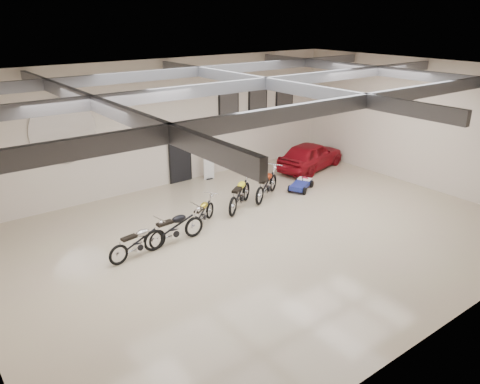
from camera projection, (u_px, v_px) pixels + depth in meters
floor at (263, 235)px, 14.84m from camera, size 16.00×12.00×0.01m
ceiling at (266, 74)px, 13.04m from camera, size 16.00×12.00×0.01m
back_wall at (166, 124)px, 18.40m from camera, size 16.00×0.02×5.00m
right_wall at (420, 124)px, 18.45m from camera, size 0.02×12.00×5.00m
ceiling_beams at (266, 83)px, 13.13m from camera, size 15.80×11.80×0.32m
door at (180, 157)px, 19.17m from camera, size 0.92×0.08×2.10m
logo_plaque at (63, 131)px, 16.00m from camera, size 2.30×0.06×1.16m
poster_left at (229, 101)px, 19.84m from camera, size 1.05×0.08×1.35m
poster_mid at (258, 97)px, 20.75m from camera, size 1.05×0.08×1.35m
poster_right at (285, 93)px, 21.65m from camera, size 1.05×0.08×1.35m
oil_sign at (208, 137)px, 19.72m from camera, size 0.72×0.10×0.72m
banner_stand at (209, 160)px, 19.53m from camera, size 0.49×0.26×1.71m
motorcycle_silver at (138, 241)px, 13.38m from camera, size 1.94×0.84×0.97m
motorcycle_black at (174, 227)px, 14.12m from camera, size 2.09×0.75×1.07m
motorcycle_gold at (202, 213)px, 15.36m from camera, size 1.77×1.42×0.92m
motorcycle_yellow at (240, 193)px, 16.71m from camera, size 2.17×1.79×1.13m
motorcycle_red at (267, 184)px, 17.64m from camera, size 2.18×1.64×1.11m
go_kart at (302, 182)px, 18.65m from camera, size 1.71×1.33×0.57m
vintage_car at (311, 155)px, 20.88m from camera, size 2.31×3.96×1.27m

